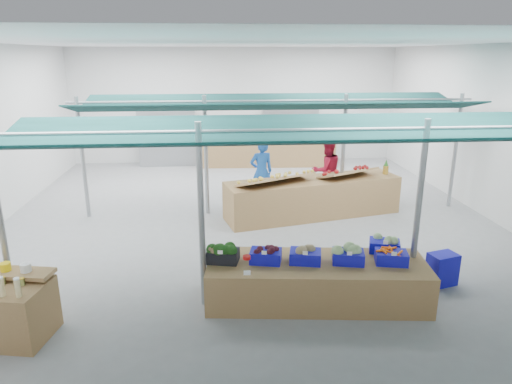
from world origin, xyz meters
TOP-DOWN VIEW (x-y plane):
  - floor at (0.00, 0.00)m, footprint 13.00×13.00m
  - hall at (0.00, 1.44)m, footprint 13.00×13.00m
  - pole_grid at (0.75, -1.75)m, footprint 10.00×4.60m
  - awnings at (0.75, -1.75)m, footprint 9.50×7.08m
  - back_shelving_left at (-2.50, 6.00)m, footprint 2.00×0.50m
  - back_shelving_right at (2.00, 6.00)m, footprint 2.00×0.50m
  - veg_counter at (0.85, -4.06)m, footprint 3.68×1.58m
  - fruit_counter at (1.66, 0.07)m, footprint 4.56×2.07m
  - far_counter at (1.08, 5.70)m, footprint 5.06×1.26m
  - crate_stack at (3.21, -3.70)m, footprint 0.55×0.45m
  - vendor_left at (0.46, 1.17)m, footprint 0.73×0.56m
  - vendor_right at (2.26, 1.17)m, footprint 1.00×0.86m
  - crate_broccoli at (-0.67, -3.89)m, footprint 0.56×0.45m
  - crate_beets at (0.02, -3.97)m, footprint 0.56×0.45m
  - crate_celeriac at (0.66, -4.04)m, footprint 0.56×0.45m
  - crate_cabbage at (1.35, -4.12)m, footprint 0.56×0.45m
  - crate_carrots at (2.04, -4.19)m, footprint 0.56×0.45m
  - sparrow at (-0.84, -4.00)m, footprint 0.12×0.09m
  - pole_ribbon at (-0.34, -4.65)m, footprint 0.12×0.12m
  - apple_heap_yellow at (0.66, -0.28)m, footprint 2.01×1.49m
  - apple_heap_red at (2.56, 0.18)m, footprint 1.65×1.30m
  - pineapple at (3.64, 0.44)m, footprint 0.14×0.14m
  - crate_extra at (2.09, -3.75)m, footprint 0.58×0.48m

SIDE VIEW (x-z plane):
  - floor at x=0.00m, z-range 0.00..0.00m
  - crate_stack at x=3.21m, z-range 0.00..0.58m
  - veg_counter at x=0.85m, z-range 0.00..0.69m
  - far_counter at x=1.08m, z-range 0.00..0.90m
  - fruit_counter at x=1.66m, z-range 0.00..0.95m
  - crate_carrots at x=2.04m, z-range 0.66..0.95m
  - crate_beets at x=0.02m, z-range 0.68..0.97m
  - crate_celeriac at x=0.66m, z-range 0.68..1.00m
  - crate_extra at x=2.09m, z-range 0.68..1.00m
  - crate_broccoli at x=-0.67m, z-range 0.68..1.03m
  - crate_cabbage at x=1.35m, z-range 0.68..1.03m
  - vendor_left at x=0.46m, z-range 0.00..1.78m
  - vendor_right at x=2.26m, z-range 0.00..1.78m
  - sparrow at x=-0.84m, z-range 0.89..1.00m
  - back_shelving_left at x=-2.50m, z-range 0.00..2.00m
  - back_shelving_right at x=2.00m, z-range 0.00..2.00m
  - pole_ribbon at x=-0.34m, z-range 0.94..1.22m
  - apple_heap_yellow at x=0.66m, z-range 0.98..1.25m
  - apple_heap_red at x=2.56m, z-range 0.98..1.25m
  - pineapple at x=3.64m, z-range 0.94..1.33m
  - pole_grid at x=0.75m, z-range 0.31..3.31m
  - hall at x=0.00m, z-range -3.85..9.15m
  - awnings at x=0.75m, z-range 2.63..2.93m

